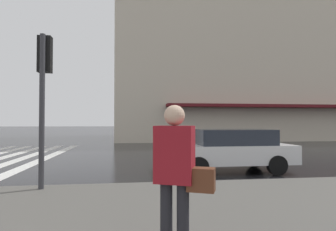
% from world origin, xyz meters
% --- Properties ---
extents(haussmann_block_corner, '(16.58, 27.32, 24.14)m').
position_xyz_m(haussmann_block_corner, '(20.19, -17.28, 11.82)').
color(haussmann_block_corner, beige).
rests_on(haussmann_block_corner, ground_plane).
extents(traffic_signal_post, '(0.44, 0.30, 3.51)m').
position_xyz_m(traffic_signal_post, '(-3.28, -2.90, 2.68)').
color(traffic_signal_post, '#333338').
rests_on(traffic_signal_post, sidewalk_pavement).
extents(car_white, '(1.85, 4.10, 1.41)m').
position_xyz_m(car_white, '(-1.00, -8.20, 0.76)').
color(car_white, silver).
rests_on(car_white, ground_plane).
extents(pedestrian_in_red_jacket, '(0.43, 0.65, 1.68)m').
position_xyz_m(pedestrian_in_red_jacket, '(-7.17, -5.37, 1.13)').
color(pedestrian_in_red_jacket, maroon).
rests_on(pedestrian_in_red_jacket, sidewalk_pavement).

